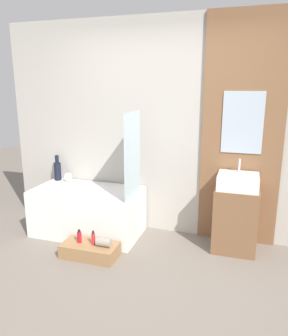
{
  "coord_description": "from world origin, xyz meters",
  "views": [
    {
      "loc": [
        0.94,
        -2.26,
        1.81
      ],
      "look_at": [
        -0.0,
        0.71,
        1.03
      ],
      "focal_mm": 35.0,
      "sensor_mm": 36.0,
      "label": 1
    }
  ],
  "objects_px": {
    "wooden_step_bench": "(90,250)",
    "vase_round_light": "(68,177)",
    "vase_tall_dark": "(58,170)",
    "bathtub": "(88,211)",
    "bottle_soap_primary": "(79,237)",
    "sink": "(238,181)",
    "bottle_soap_secondary": "(93,238)"
  },
  "relations": [
    {
      "from": "wooden_step_bench",
      "to": "vase_round_light",
      "type": "relative_size",
      "value": 5.41
    },
    {
      "from": "wooden_step_bench",
      "to": "vase_tall_dark",
      "type": "height_order",
      "value": "vase_tall_dark"
    },
    {
      "from": "wooden_step_bench",
      "to": "bathtub",
      "type": "bearing_deg",
      "value": 118.31
    },
    {
      "from": "vase_tall_dark",
      "to": "bottle_soap_primary",
      "type": "bearing_deg",
      "value": -47.43
    },
    {
      "from": "sink",
      "to": "wooden_step_bench",
      "type": "bearing_deg",
      "value": -156.09
    },
    {
      "from": "vase_tall_dark",
      "to": "bottle_soap_primary",
      "type": "distance_m",
      "value": 1.19
    },
    {
      "from": "vase_tall_dark",
      "to": "wooden_step_bench",
      "type": "bearing_deg",
      "value": -43.02
    },
    {
      "from": "vase_tall_dark",
      "to": "vase_round_light",
      "type": "bearing_deg",
      "value": -4.07
    },
    {
      "from": "bathtub",
      "to": "wooden_step_bench",
      "type": "bearing_deg",
      "value": -61.69
    },
    {
      "from": "vase_tall_dark",
      "to": "bathtub",
      "type": "bearing_deg",
      "value": -24.54
    },
    {
      "from": "wooden_step_bench",
      "to": "bottle_soap_secondary",
      "type": "height_order",
      "value": "bottle_soap_secondary"
    },
    {
      "from": "wooden_step_bench",
      "to": "vase_round_light",
      "type": "xyz_separation_m",
      "value": [
        -0.69,
        0.78,
        0.56
      ]
    },
    {
      "from": "vase_tall_dark",
      "to": "bottle_soap_primary",
      "type": "relative_size",
      "value": 2.27
    },
    {
      "from": "vase_round_light",
      "to": "bottle_soap_primary",
      "type": "bearing_deg",
      "value": -53.9
    },
    {
      "from": "vase_tall_dark",
      "to": "vase_round_light",
      "type": "distance_m",
      "value": 0.18
    },
    {
      "from": "wooden_step_bench",
      "to": "vase_round_light",
      "type": "distance_m",
      "value": 1.19
    },
    {
      "from": "bottle_soap_primary",
      "to": "bathtub",
      "type": "bearing_deg",
      "value": 107.36
    },
    {
      "from": "vase_round_light",
      "to": "vase_tall_dark",
      "type": "bearing_deg",
      "value": 175.93
    },
    {
      "from": "bathtub",
      "to": "vase_round_light",
      "type": "xyz_separation_m",
      "value": [
        -0.4,
        0.25,
        0.34
      ]
    },
    {
      "from": "wooden_step_bench",
      "to": "vase_round_light",
      "type": "bearing_deg",
      "value": 131.49
    },
    {
      "from": "vase_tall_dark",
      "to": "bottle_soap_secondary",
      "type": "distance_m",
      "value": 1.3
    },
    {
      "from": "wooden_step_bench",
      "to": "bottle_soap_primary",
      "type": "distance_m",
      "value": 0.19
    },
    {
      "from": "bottle_soap_secondary",
      "to": "vase_tall_dark",
      "type": "bearing_deg",
      "value": 138.47
    },
    {
      "from": "sink",
      "to": "bottle_soap_secondary",
      "type": "bearing_deg",
      "value": -155.42
    },
    {
      "from": "vase_tall_dark",
      "to": "bottle_soap_secondary",
      "type": "xyz_separation_m",
      "value": [
        0.9,
        -0.8,
        -0.49
      ]
    },
    {
      "from": "sink",
      "to": "bottle_soap_primary",
      "type": "bearing_deg",
      "value": -157.72
    },
    {
      "from": "sink",
      "to": "vase_round_light",
      "type": "xyz_separation_m",
      "value": [
        -2.17,
        0.13,
        -0.17
      ]
    },
    {
      "from": "vase_tall_dark",
      "to": "vase_round_light",
      "type": "height_order",
      "value": "vase_tall_dark"
    },
    {
      "from": "bathtub",
      "to": "vase_tall_dark",
      "type": "xyz_separation_m",
      "value": [
        -0.56,
        0.26,
        0.42
      ]
    },
    {
      "from": "sink",
      "to": "vase_tall_dark",
      "type": "bearing_deg",
      "value": 176.6
    },
    {
      "from": "sink",
      "to": "bottle_soap_secondary",
      "type": "distance_m",
      "value": 1.68
    },
    {
      "from": "bathtub",
      "to": "wooden_step_bench",
      "type": "height_order",
      "value": "bathtub"
    }
  ]
}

